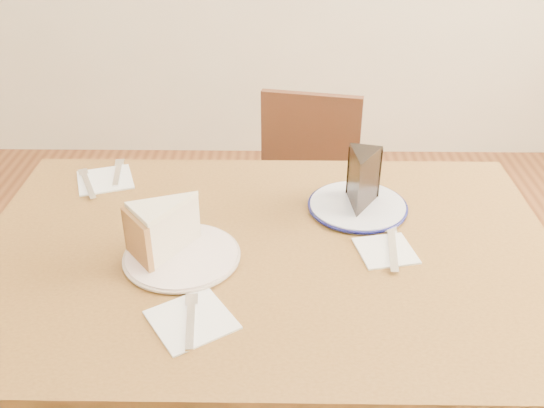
{
  "coord_description": "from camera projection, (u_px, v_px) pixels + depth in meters",
  "views": [
    {
      "loc": [
        0.03,
        -1.02,
        1.47
      ],
      "look_at": [
        0.01,
        0.09,
        0.8
      ],
      "focal_mm": 40.0,
      "sensor_mm": 36.0,
      "label": 1
    }
  ],
  "objects": [
    {
      "name": "plate_cream",
      "position": [
        182.0,
        256.0,
        1.21
      ],
      "size": [
        0.22,
        0.22,
        0.01
      ],
      "primitive_type": "cylinder",
      "color": "silver",
      "rests_on": "table"
    },
    {
      "name": "napkin_spare",
      "position": [
        105.0,
        180.0,
        1.49
      ],
      "size": [
        0.16,
        0.16,
        0.0
      ],
      "primitive_type": "cube",
      "rotation": [
        0.0,
        0.0,
        0.33
      ],
      "color": "white",
      "rests_on": "table"
    },
    {
      "name": "napkin_navy",
      "position": [
        386.0,
        251.0,
        1.23
      ],
      "size": [
        0.13,
        0.13,
        0.0
      ],
      "primitive_type": "cube",
      "rotation": [
        0.0,
        0.0,
        0.21
      ],
      "color": "white",
      "rests_on": "table"
    },
    {
      "name": "knife_navy",
      "position": [
        392.0,
        247.0,
        1.24
      ],
      "size": [
        0.03,
        0.17,
        0.0
      ],
      "primitive_type": "cube",
      "rotation": [
        0.0,
        0.0,
        -0.1
      ],
      "color": "silver",
      "rests_on": "napkin_navy"
    },
    {
      "name": "table",
      "position": [
        267.0,
        286.0,
        1.3
      ],
      "size": [
        1.2,
        0.8,
        0.75
      ],
      "color": "#4E3315",
      "rests_on": "ground"
    },
    {
      "name": "chocolate_cake",
      "position": [
        361.0,
        183.0,
        1.34
      ],
      "size": [
        0.09,
        0.12,
        0.12
      ],
      "primitive_type": null,
      "rotation": [
        0.0,
        0.0,
        2.91
      ],
      "color": "black",
      "rests_on": "plate_navy"
    },
    {
      "name": "chair_far",
      "position": [
        303.0,
        206.0,
        2.0
      ],
      "size": [
        0.45,
        0.45,
        0.78
      ],
      "rotation": [
        0.0,
        0.0,
        2.95
      ],
      "color": "#34190F",
      "rests_on": "ground"
    },
    {
      "name": "fork_cream",
      "position": [
        191.0,
        321.0,
        1.05
      ],
      "size": [
        0.03,
        0.14,
        0.0
      ],
      "primitive_type": "cube",
      "rotation": [
        0.0,
        0.0,
        0.1
      ],
      "color": "silver",
      "rests_on": "napkin_cream"
    },
    {
      "name": "knife_spare",
      "position": [
        88.0,
        184.0,
        1.47
      ],
      "size": [
        0.08,
        0.15,
        0.0
      ],
      "primitive_type": "cube",
      "rotation": [
        0.0,
        0.0,
        0.43
      ],
      "color": "silver",
      "rests_on": "napkin_spare"
    },
    {
      "name": "napkin_cream",
      "position": [
        192.0,
        320.0,
        1.06
      ],
      "size": [
        0.18,
        0.18,
        0.0
      ],
      "primitive_type": "cube",
      "rotation": [
        0.0,
        0.0,
        0.58
      ],
      "color": "white",
      "rests_on": "table"
    },
    {
      "name": "fork_spare",
      "position": [
        118.0,
        173.0,
        1.52
      ],
      "size": [
        0.03,
        0.14,
        0.0
      ],
      "primitive_type": "cube",
      "rotation": [
        0.0,
        0.0,
        0.14
      ],
      "color": "silver",
      "rests_on": "napkin_spare"
    },
    {
      "name": "plate_navy",
      "position": [
        358.0,
        206.0,
        1.38
      ],
      "size": [
        0.22,
        0.22,
        0.01
      ],
      "primitive_type": "cylinder",
      "color": "white",
      "rests_on": "table"
    },
    {
      "name": "carrot_cake",
      "position": [
        170.0,
        227.0,
        1.2
      ],
      "size": [
        0.17,
        0.16,
        0.1
      ],
      "primitive_type": null,
      "rotation": [
        0.0,
        0.0,
        -0.91
      ],
      "color": "beige",
      "rests_on": "plate_cream"
    }
  ]
}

